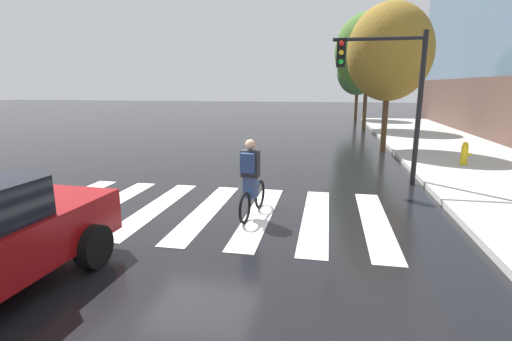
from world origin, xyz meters
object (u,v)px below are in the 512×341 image
cyclist (251,179)px  street_tree_far (358,71)px  street_tree_near (390,52)px  fire_hydrant (465,154)px  street_tree_mid (368,51)px  traffic_light_near (389,82)px

cyclist → street_tree_far: (3.70, 24.04, 3.05)m
street_tree_near → street_tree_far: bearing=90.7°
fire_hydrant → street_tree_far: street_tree_far is taller
street_tree_far → street_tree_mid: bearing=-89.4°
fire_hydrant → street_tree_near: (-2.23, 3.10, 3.56)m
traffic_light_near → street_tree_near: street_tree_near is taller
traffic_light_near → fire_hydrant: traffic_light_near is taller
traffic_light_near → street_tree_far: 20.56m
fire_hydrant → street_tree_mid: (-2.35, 11.12, 4.28)m
street_tree_near → street_tree_mid: 8.06m
street_tree_near → fire_hydrant: bearing=-54.3°
traffic_light_near → street_tree_mid: size_ratio=0.59×
street_tree_near → street_tree_mid: (-0.12, 8.02, 0.72)m
street_tree_far → street_tree_near: bearing=-89.3°
cyclist → traffic_light_near: (3.16, 3.51, 2.02)m
cyclist → street_tree_far: bearing=81.2°
street_tree_far → fire_hydrant: bearing=-82.3°
traffic_light_near → street_tree_far: size_ratio=0.73×
traffic_light_near → street_tree_mid: 13.83m
fire_hydrant → street_tree_near: bearing=125.7°
traffic_light_near → street_tree_mid: street_tree_mid is taller
cyclist → fire_hydrant: bearing=44.7°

